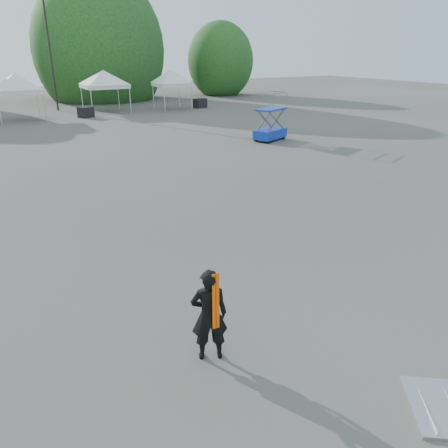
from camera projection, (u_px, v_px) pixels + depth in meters
ground at (191, 269)px, 10.55m from camera, size 120.00×120.00×0.00m
light_pole_east at (49, 41)px, 35.54m from camera, size 0.60×0.25×9.80m
tree_mid_e at (99, 50)px, 44.21m from camera, size 5.12×5.12×7.79m
tree_far_e at (220, 61)px, 49.12m from camera, size 3.84×3.84×5.84m
tent_e at (15, 77)px, 31.21m from camera, size 4.47×4.47×3.88m
tent_f at (103, 74)px, 35.53m from camera, size 4.74×4.74×3.88m
tent_g at (171, 73)px, 37.09m from camera, size 3.83×3.83×3.88m
man at (209, 315)px, 7.22m from camera, size 0.72×0.60×1.69m
scissor_lift at (271, 117)px, 24.83m from camera, size 2.31×1.73×2.67m
crate_mid at (86, 112)px, 33.56m from camera, size 1.25×1.13×0.80m
crate_east at (200, 103)px, 39.14m from camera, size 1.16×0.98×0.80m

